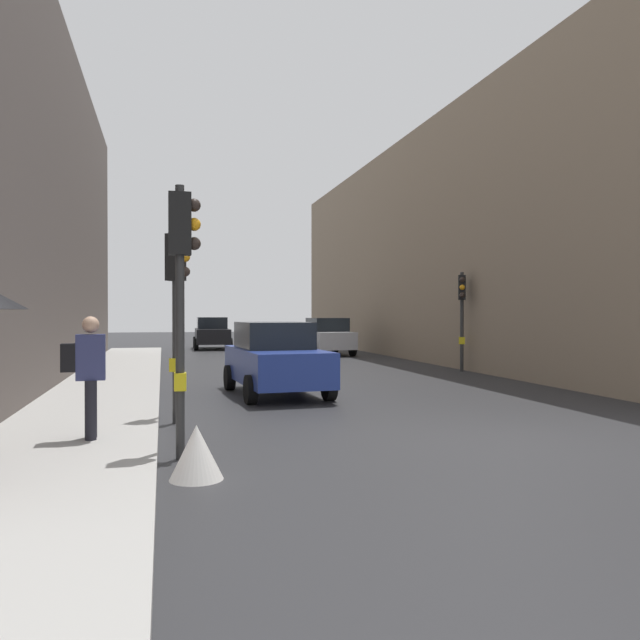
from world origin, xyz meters
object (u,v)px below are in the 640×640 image
car_blue_van (275,359)px  car_silver_hatchback (326,336)px  warning_sign_triangle (196,452)px  traffic_light_mid_street (462,303)px  traffic_light_near_left (182,271)px  car_dark_suv (212,333)px  pedestrian_with_grey_backpack (87,370)px  traffic_light_near_right (177,289)px

car_blue_van → car_silver_hatchback: size_ratio=1.01×
car_silver_hatchback → warning_sign_triangle: (-7.22, -21.77, -0.55)m
traffic_light_mid_street → warning_sign_triangle: bearing=-128.1°
traffic_light_near_left → traffic_light_mid_street: bearing=48.7°
car_dark_suv → pedestrian_with_grey_backpack: 26.37m
car_blue_van → pedestrian_with_grey_backpack: size_ratio=2.44×
car_blue_van → traffic_light_near_right: bearing=-124.1°
pedestrian_with_grey_backpack → car_silver_hatchback: bearing=66.3°
traffic_light_near_left → warning_sign_triangle: traffic_light_near_left is taller
traffic_light_mid_street → car_silver_hatchback: (-2.25, 9.70, -1.45)m
car_silver_hatchback → warning_sign_triangle: size_ratio=6.57×
traffic_light_near_right → car_silver_hatchback: traffic_light_near_right is taller
traffic_light_mid_street → car_blue_van: traffic_light_mid_street is taller
traffic_light_near_left → car_dark_suv: 27.17m
pedestrian_with_grey_backpack → warning_sign_triangle: bearing=-54.8°
traffic_light_mid_street → car_silver_hatchback: bearing=103.1°
traffic_light_mid_street → car_blue_van: size_ratio=0.78×
pedestrian_with_grey_backpack → warning_sign_triangle: size_ratio=2.72×
traffic_light_near_right → car_dark_suv: traffic_light_near_right is taller
car_dark_suv → warning_sign_triangle: size_ratio=6.53×
traffic_light_near_left → pedestrian_with_grey_backpack: size_ratio=2.09×
pedestrian_with_grey_backpack → car_dark_suv: bearing=81.9°
car_dark_suv → traffic_light_near_right: bearing=-95.8°
pedestrian_with_grey_backpack → warning_sign_triangle: (1.44, -2.04, -0.84)m
traffic_light_near_right → car_silver_hatchback: size_ratio=0.82×
traffic_light_near_left → car_silver_hatchback: (7.35, 20.64, -1.67)m
traffic_light_near_right → traffic_light_mid_street: bearing=40.0°
traffic_light_near_right → car_silver_hatchback: (7.35, 17.77, -1.54)m
car_dark_suv → warning_sign_triangle: (-2.30, -28.14, -0.55)m
traffic_light_near_right → traffic_light_near_left: bearing=-89.9°
traffic_light_mid_street → car_blue_van: (-7.19, -4.51, -1.45)m
traffic_light_near_left → car_silver_hatchback: bearing=70.4°
car_silver_hatchback → traffic_light_mid_street: bearing=-76.9°
pedestrian_with_grey_backpack → car_blue_van: bearing=56.0°
traffic_light_near_left → pedestrian_with_grey_backpack: 2.11m
traffic_light_near_left → warning_sign_triangle: bearing=-83.2°
traffic_light_near_left → car_blue_van: (2.41, 6.43, -1.67)m
traffic_light_near_right → car_dark_suv: (2.43, 24.14, -1.54)m
traffic_light_near_right → car_blue_van: 4.56m
traffic_light_mid_street → car_dark_suv: traffic_light_mid_street is taller
warning_sign_triangle → car_silver_hatchback: bearing=71.7°
warning_sign_triangle → traffic_light_mid_street: bearing=51.9°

